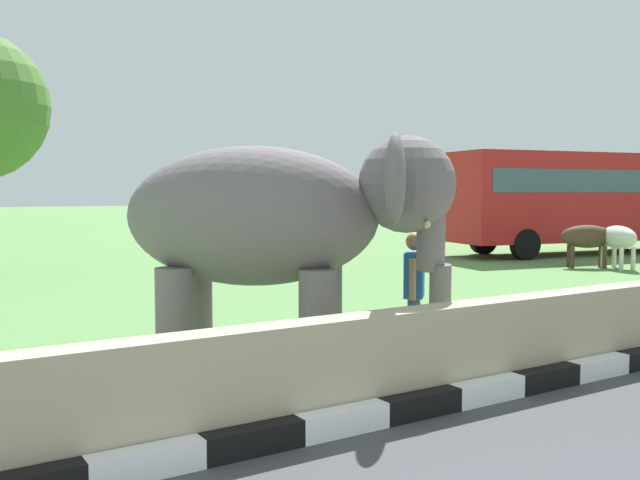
{
  "coord_description": "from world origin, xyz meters",
  "views": [
    {
      "loc": [
        -2.44,
        -1.07,
        2.17
      ],
      "look_at": [
        2.0,
        5.98,
        1.6
      ],
      "focal_mm": 39.29,
      "sensor_mm": 36.0,
      "label": 1
    }
  ],
  "objects_px": {
    "bus_red": "(578,195)",
    "cow_near": "(617,238)",
    "cow_mid": "(589,237)",
    "person_handler": "(414,289)",
    "elephant": "(282,219)"
  },
  "relations": [
    {
      "from": "elephant",
      "to": "person_handler",
      "type": "bearing_deg",
      "value": -16.92
    },
    {
      "from": "elephant",
      "to": "cow_near",
      "type": "xyz_separation_m",
      "value": [
        13.53,
        4.8,
        -0.97
      ]
    },
    {
      "from": "cow_mid",
      "to": "elephant",
      "type": "bearing_deg",
      "value": -157.52
    },
    {
      "from": "person_handler",
      "to": "cow_near",
      "type": "bearing_deg",
      "value": 24.08
    },
    {
      "from": "person_handler",
      "to": "cow_near",
      "type": "xyz_separation_m",
      "value": [
        11.86,
        5.3,
        -0.06
      ]
    },
    {
      "from": "elephant",
      "to": "cow_near",
      "type": "distance_m",
      "value": 14.39
    },
    {
      "from": "cow_mid",
      "to": "bus_red",
      "type": "bearing_deg",
      "value": 41.51
    },
    {
      "from": "cow_near",
      "to": "cow_mid",
      "type": "distance_m",
      "value": 0.75
    },
    {
      "from": "bus_red",
      "to": "cow_near",
      "type": "height_order",
      "value": "bus_red"
    },
    {
      "from": "bus_red",
      "to": "cow_near",
      "type": "xyz_separation_m",
      "value": [
        -3.07,
        -3.72,
        -1.21
      ]
    },
    {
      "from": "bus_red",
      "to": "elephant",
      "type": "bearing_deg",
      "value": -152.84
    },
    {
      "from": "bus_red",
      "to": "cow_mid",
      "type": "distance_m",
      "value": 4.82
    },
    {
      "from": "elephant",
      "to": "cow_mid",
      "type": "xyz_separation_m",
      "value": [
        13.1,
        5.42,
        -0.97
      ]
    },
    {
      "from": "person_handler",
      "to": "bus_red",
      "type": "xyz_separation_m",
      "value": [
        14.93,
        9.02,
        1.16
      ]
    },
    {
      "from": "cow_mid",
      "to": "person_handler",
      "type": "bearing_deg",
      "value": -152.61
    }
  ]
}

